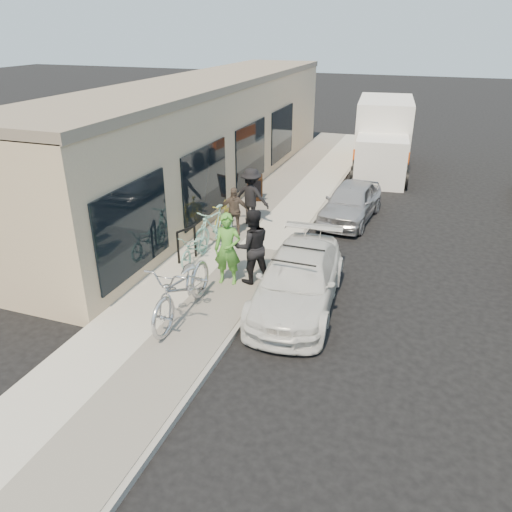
% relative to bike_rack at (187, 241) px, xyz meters
% --- Properties ---
extents(ground, '(120.00, 120.00, 0.00)m').
position_rel_bike_rack_xyz_m(ground, '(2.95, -1.57, -0.71)').
color(ground, black).
rests_on(ground, ground).
extents(sidewalk, '(3.00, 34.00, 0.15)m').
position_rel_bike_rack_xyz_m(sidewalk, '(0.95, 1.43, -0.64)').
color(sidewalk, '#B0AC9E').
rests_on(sidewalk, ground).
extents(curb, '(0.12, 34.00, 0.13)m').
position_rel_bike_rack_xyz_m(curb, '(2.50, 1.43, -0.65)').
color(curb, gray).
rests_on(curb, ground).
extents(storefront, '(3.60, 20.00, 4.22)m').
position_rel_bike_rack_xyz_m(storefront, '(-2.29, 6.42, 1.41)').
color(storefront, '#CBB58D').
rests_on(storefront, ground).
extents(bike_rack, '(0.29, 0.62, 0.93)m').
position_rel_bike_rack_xyz_m(bike_rack, '(0.00, 0.00, 0.00)').
color(bike_rack, black).
rests_on(bike_rack, sidewalk).
extents(sandwich_board, '(0.71, 0.72, 0.91)m').
position_rel_bike_rack_xyz_m(sandwich_board, '(0.03, 5.31, -0.09)').
color(sandwich_board, '#331D0E').
rests_on(sandwich_board, sidewalk).
extents(sedan_white, '(2.13, 4.52, 1.32)m').
position_rel_bike_rack_xyz_m(sedan_white, '(3.41, -1.04, -0.07)').
color(sedan_white, silver).
rests_on(sedan_white, ground).
extents(sedan_silver, '(1.82, 3.83, 1.26)m').
position_rel_bike_rack_xyz_m(sedan_silver, '(3.56, 4.97, -0.08)').
color(sedan_silver, '#A4A4A9').
rests_on(sedan_silver, ground).
extents(moving_truck, '(2.90, 6.31, 3.00)m').
position_rel_bike_rack_xyz_m(moving_truck, '(3.68, 11.89, 0.62)').
color(moving_truck, white).
rests_on(moving_truck, ground).
extents(tandem_bike, '(0.99, 2.68, 1.40)m').
position_rel_bike_rack_xyz_m(tandem_bike, '(1.25, -2.60, 0.14)').
color(tandem_bike, silver).
rests_on(tandem_bike, sidewalk).
extents(woman_rider, '(0.73, 0.54, 1.81)m').
position_rel_bike_rack_xyz_m(woman_rider, '(1.55, -0.82, 0.34)').
color(woman_rider, '#4C9632').
rests_on(woman_rider, sidewalk).
extents(man_standing, '(1.17, 1.12, 1.90)m').
position_rel_bike_rack_xyz_m(man_standing, '(2.09, -0.56, 0.39)').
color(man_standing, black).
rests_on(man_standing, sidewalk).
extents(cruiser_bike_a, '(0.92, 1.96, 1.14)m').
position_rel_bike_rack_xyz_m(cruiser_bike_a, '(0.27, 1.19, 0.01)').
color(cruiser_bike_a, '#7BB8A8').
rests_on(cruiser_bike_a, sidewalk).
extents(cruiser_bike_b, '(0.55, 1.53, 0.80)m').
position_rel_bike_rack_xyz_m(cruiser_bike_b, '(0.26, -0.02, -0.16)').
color(cruiser_bike_b, '#7BB8A8').
rests_on(cruiser_bike_b, sidewalk).
extents(cruiser_bike_c, '(0.47, 1.49, 0.89)m').
position_rel_bike_rack_xyz_m(cruiser_bike_c, '(0.06, 2.36, -0.12)').
color(cruiser_bike_c, gold).
rests_on(cruiser_bike_c, sidewalk).
extents(bystander_a, '(1.24, 0.79, 1.81)m').
position_rel_bike_rack_xyz_m(bystander_a, '(0.69, 3.16, 0.34)').
color(bystander_a, black).
rests_on(bystander_a, sidewalk).
extents(bystander_b, '(0.94, 0.61, 1.49)m').
position_rel_bike_rack_xyz_m(bystander_b, '(0.51, 2.13, 0.18)').
color(bystander_b, brown).
rests_on(bystander_b, sidewalk).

